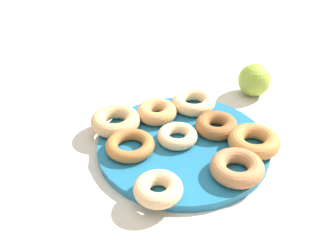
# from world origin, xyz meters

# --- Properties ---
(ground_plane) EXTENTS (2.40, 2.40, 0.00)m
(ground_plane) POSITION_xyz_m (0.00, 0.00, 0.00)
(ground_plane) COLOR beige
(donut_plate) EXTENTS (0.32, 0.32, 0.02)m
(donut_plate) POSITION_xyz_m (0.00, 0.00, 0.01)
(donut_plate) COLOR #1E6B93
(donut_plate) RESTS_ON ground_plane
(donut_0) EXTENTS (0.13, 0.13, 0.03)m
(donut_0) POSITION_xyz_m (0.02, -0.13, 0.03)
(donut_0) COLOR #BC7A3D
(donut_0) RESTS_ON donut_plate
(donut_1) EXTENTS (0.09, 0.09, 0.03)m
(donut_1) POSITION_xyz_m (0.06, 0.07, 0.03)
(donut_1) COLOR tan
(donut_1) RESTS_ON donut_plate
(donut_2) EXTENTS (0.11, 0.11, 0.02)m
(donut_2) POSITION_xyz_m (0.00, 0.01, 0.03)
(donut_2) COLOR #EABC84
(donut_2) RESTS_ON donut_plate
(donut_3) EXTENTS (0.12, 0.12, 0.03)m
(donut_3) POSITION_xyz_m (-0.06, -0.11, 0.03)
(donut_3) COLOR #B27547
(donut_3) RESTS_ON donut_plate
(donut_4) EXTENTS (0.11, 0.11, 0.03)m
(donut_4) POSITION_xyz_m (-0.14, -0.00, 0.03)
(donut_4) COLOR #EABC84
(donut_4) RESTS_ON donut_plate
(donut_5) EXTENTS (0.10, 0.10, 0.03)m
(donut_5) POSITION_xyz_m (0.05, -0.05, 0.03)
(donut_5) COLOR #995B2D
(donut_5) RESTS_ON donut_plate
(donut_6) EXTENTS (0.13, 0.13, 0.02)m
(donut_6) POSITION_xyz_m (-0.05, 0.08, 0.03)
(donut_6) COLOR #AD6B33
(donut_6) RESTS_ON donut_plate
(donut_7) EXTENTS (0.11, 0.11, 0.03)m
(donut_7) POSITION_xyz_m (0.12, 0.01, 0.03)
(donut_7) COLOR #EABC84
(donut_7) RESTS_ON donut_plate
(donut_8) EXTENTS (0.13, 0.13, 0.03)m
(donut_8) POSITION_xyz_m (0.01, 0.14, 0.03)
(donut_8) COLOR tan
(donut_8) RESTS_ON donut_plate
(apple) EXTENTS (0.07, 0.07, 0.07)m
(apple) POSITION_xyz_m (0.24, -0.10, 0.04)
(apple) COLOR #93AD38
(apple) RESTS_ON ground_plane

